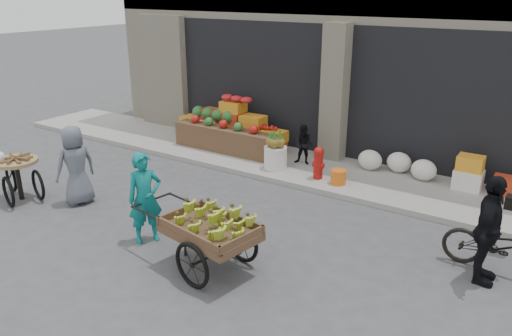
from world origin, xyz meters
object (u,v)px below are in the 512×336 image
Objects in this scene: vendor_grey at (76,165)px; seated_person at (304,145)px; tricycle_cart at (17,173)px; cyclist at (488,231)px; orange_bucket at (338,177)px; vendor_woman at (145,198)px; pineapple_bin at (276,158)px; fire_hydrant at (318,161)px; bicycle at (504,246)px; banana_cart at (208,226)px.

seated_person is at bearing 160.84° from vendor_grey.
cyclist reaches higher than tricycle_cart.
orange_bucket is 6.47m from tricycle_cart.
vendor_grey reaches higher than orange_bucket.
vendor_woman is at bearing 108.73° from cyclist.
pineapple_bin is 5.38m from tricycle_cart.
fire_hydrant is at bearing 12.91° from vendor_woman.
tricycle_cart is 8.51m from cyclist.
bicycle is at bearing 117.96° from vendor_grey.
bicycle is at bearing -27.52° from cyclist.
seated_person is 0.57× the size of cyclist.
orange_bucket is 0.21× the size of vendor_woman.
seated_person reaches higher than banana_cart.
fire_hydrant is 4.28m from cyclist.
bicycle is (8.49, 2.30, -0.11)m from tricycle_cart.
vendor_woman is (-0.51, -4.54, 0.19)m from seated_person.
vendor_grey is at bearing -138.92° from orange_bucket.
banana_cart is 1.52× the size of cyclist.
banana_cart is at bearing 15.65° from tricycle_cart.
tricycle_cart is at bearing -138.76° from fire_hydrant.
seated_person is at bearing 137.12° from fire_hydrant.
cyclist is (3.50, 1.89, 0.10)m from banana_cart.
vendor_grey is (-3.46, -3.50, 0.28)m from fire_hydrant.
vendor_woman is 0.90× the size of bicycle.
seated_person is at bearing 65.83° from tricycle_cart.
seated_person reaches higher than orange_bucket.
pineapple_bin is 4.28m from vendor_grey.
tricycle_cart reaches higher than fire_hydrant.
cyclist reaches higher than banana_cart.
seated_person reaches higher than pineapple_bin.
orange_bucket is at bearing 6.18° from vendor_woman.
pineapple_bin is at bearing 65.01° from tricycle_cart.
vendor_woman is at bearing 94.63° from vendor_grey.
vendor_woman is 0.99× the size of vendor_grey.
bicycle is at bearing 41.56° from banana_cart.
cyclist is (4.39, -2.79, 0.23)m from seated_person.
orange_bucket is at bearing 62.63° from bicycle.
pineapple_bin is 0.30× the size of bicycle.
seated_person is at bearing 23.78° from vendor_woman.
pineapple_bin is 5.30m from bicycle.
orange_bucket is 4.01m from banana_cart.
vendor_woman is at bearing -106.44° from seated_person.
fire_hydrant is 4.93m from vendor_grey.
seated_person is 4.57m from vendor_woman.
seated_person reaches higher than fire_hydrant.
tricycle_cart is (-4.60, -4.03, 0.06)m from fire_hydrant.
banana_cart is (0.89, -4.68, 0.13)m from seated_person.
bicycle is (7.35, 1.77, -0.33)m from vendor_grey.
tricycle_cart is (-3.50, -4.08, 0.20)m from pineapple_bin.
pineapple_bin is 0.36× the size of tricycle_cart.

